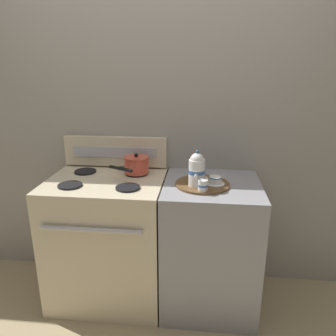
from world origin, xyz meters
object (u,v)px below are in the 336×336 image
at_px(serving_tray, 202,184).
at_px(creamer_jug, 203,185).
at_px(teapot, 197,170).
at_px(teacup_right, 215,180).
at_px(saucepan, 136,165).
at_px(teacup_left, 199,176).
at_px(stove, 109,239).

distance_m(serving_tray, creamer_jug, 0.13).
xyz_separation_m(teapot, teacup_right, (0.12, 0.04, -0.08)).
height_order(saucepan, teapot, teapot).
height_order(saucepan, creamer_jug, saucepan).
relative_size(serving_tray, teacup_left, 2.84).
distance_m(serving_tray, teacup_right, 0.09).
xyz_separation_m(stove, teacup_left, (0.62, 0.04, 0.48)).
height_order(teacup_left, teacup_right, same).
height_order(teapot, teacup_right, teapot).
height_order(serving_tray, teacup_left, teacup_left).
bearing_deg(saucepan, creamer_jug, -32.57).
bearing_deg(teacup_left, teapot, -97.52).
bearing_deg(creamer_jug, stove, 166.11).
xyz_separation_m(stove, teapot, (0.61, -0.08, 0.56)).
bearing_deg(saucepan, stove, -143.59).
relative_size(stove, teacup_left, 7.44).
distance_m(stove, creamer_jug, 0.83).
height_order(saucepan, teacup_left, saucepan).
xyz_separation_m(teapot, teacup_left, (0.02, 0.12, -0.08)).
bearing_deg(teacup_right, teacup_left, 140.68).
bearing_deg(stove, creamer_jug, -13.89).
bearing_deg(teapot, saucepan, 152.90).
xyz_separation_m(serving_tray, teacup_right, (0.08, -0.01, 0.03)).
relative_size(stove, teapot, 3.98).
relative_size(saucepan, teacup_right, 2.40).
relative_size(saucepan, teapot, 1.28).
bearing_deg(saucepan, serving_tray, -20.00).
height_order(stove, creamer_jug, creamer_jug).
bearing_deg(teapot, stove, 172.45).
relative_size(teacup_right, creamer_jug, 1.78).
relative_size(serving_tray, teacup_right, 2.84).
bearing_deg(teapot, teacup_left, 82.48).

